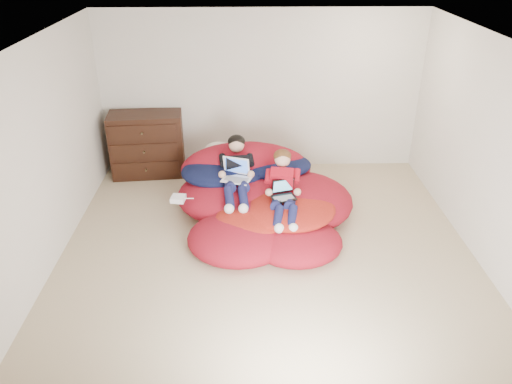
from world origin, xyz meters
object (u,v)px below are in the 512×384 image
older_boy (236,168)px  beanbag_pile (259,198)px  younger_boy (283,185)px  laptop_white (236,173)px  laptop_black (283,192)px  dresser (147,144)px

older_boy → beanbag_pile: bearing=-24.5°
younger_boy → laptop_white: 0.69m
laptop_white → older_boy: bearing=90.0°
beanbag_pile → older_boy: (-0.30, 0.14, 0.39)m
beanbag_pile → younger_boy: size_ratio=2.38×
laptop_white → younger_boy: bearing=-30.8°
laptop_black → laptop_white: bearing=145.2°
dresser → younger_boy: younger_boy is taller
beanbag_pile → younger_boy: (0.29, -0.34, 0.36)m
beanbag_pile → laptop_black: size_ratio=7.05×
dresser → laptop_white: bearing=-43.7°
beanbag_pile → older_boy: bearing=155.5°
dresser → laptop_white: dresser is taller
laptop_white → dresser: bearing=136.3°
younger_boy → beanbag_pile: bearing=131.2°
beanbag_pile → laptop_black: (0.29, -0.39, 0.30)m
beanbag_pile → laptop_white: (-0.30, 0.02, 0.37)m
older_boy → laptop_black: 0.80m
beanbag_pile → older_boy: size_ratio=2.01×
laptop_black → older_boy: bearing=138.2°
older_boy → younger_boy: size_ratio=1.19×
dresser → beanbag_pile: bearing=-38.6°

